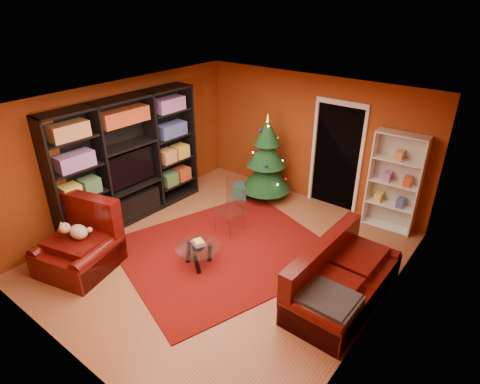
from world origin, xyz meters
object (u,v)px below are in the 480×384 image
Objects in this scene: rug at (225,250)px; media_unit at (128,161)px; christmas_tree at (267,159)px; coffee_table at (198,256)px; acrylic_chair at (229,211)px; gift_box_teal at (241,191)px; gift_box_red at (264,182)px; white_bookshelf at (394,183)px; armchair at (76,245)px; dog at (79,232)px; sofa at (345,275)px.

rug is 1.07× the size of media_unit.
christmas_tree reaches higher than coffee_table.
gift_box_teal is at bearing 119.62° from acrylic_chair.
white_bookshelf reaches higher than gift_box_red.
white_bookshelf is 2.14× the size of acrylic_chair.
white_bookshelf reaches higher than acrylic_chair.
gift_box_teal is at bearing 111.35° from coffee_table.
white_bookshelf reaches higher than coffee_table.
media_unit is at bearing -149.99° from white_bookshelf.
christmas_tree is 3.99m from armchair.
christmas_tree is 0.98× the size of white_bookshelf.
gift_box_teal is 0.76m from gift_box_red.
gift_box_teal is at bearing 119.40° from rug.
armchair is at bearing -116.33° from acrylic_chair.
coffee_table is (0.90, -2.31, 0.04)m from gift_box_teal.
armchair is at bearing -104.23° from christmas_tree.
gift_box_teal is at bearing 66.85° from armchair.
sofa reaches higher than dog.
christmas_tree is at bearing 37.64° from gift_box_teal.
rug is at bearing 35.36° from armchair.
gift_box_teal is 0.16× the size of white_bookshelf.
white_bookshelf is at bearing 42.47° from acrylic_chair.
rug is 0.74m from acrylic_chair.
media_unit is 4.15× the size of coffee_table.
dog reaches higher than rug.
gift_box_teal is 0.76× the size of dog.
christmas_tree reaches higher than acrylic_chair.
media_unit reaches higher than armchair.
christmas_tree is 4.67× the size of dog.
dog is at bearing -103.93° from christmas_tree.
sofa is (3.66, 1.91, -0.01)m from armchair.
white_bookshelf is (1.92, 2.47, 0.92)m from rug.
dog is 0.45× the size of acrylic_chair.
armchair is (-0.56, -3.52, 0.30)m from gift_box_teal.
armchair reaches higher than dog.
white_bookshelf is 3.02m from acrylic_chair.
christmas_tree is at bearing 105.36° from rug.
media_unit reaches higher than rug.
white_bookshelf is 5.43m from dog.
dog is 0.54× the size of coffee_table.
christmas_tree is 0.91× the size of sofa.
gift_box_teal reaches higher than rug.
gift_box_red is 0.29× the size of coffee_table.
gift_box_teal is 2.48m from coffee_table.
dog reaches higher than gift_box_red.
rug is at bearing 6.51° from media_unit.
rug is at bearing -130.69° from white_bookshelf.
christmas_tree is at bearing 55.46° from sofa.
armchair is 1.92m from coffee_table.
acrylic_chair is at bearing 48.15° from armchair.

